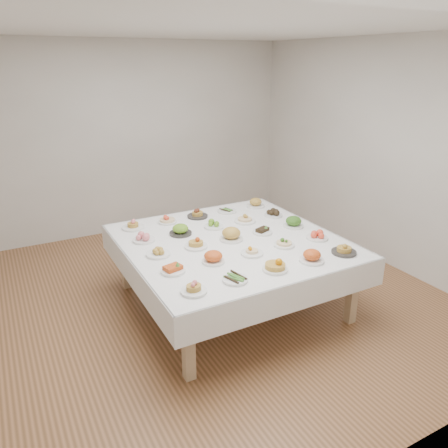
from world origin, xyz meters
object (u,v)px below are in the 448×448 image
dish_12 (231,233)px  dish_24 (256,203)px  dish_0 (194,287)px  display_table (231,246)px

dish_12 → dish_24: 1.14m
dish_12 → dish_0: bearing=-134.5°
display_table → dish_24: 1.15m
dish_0 → dish_24: 2.28m
display_table → dish_12: (0.01, 0.00, 0.14)m
dish_0 → dish_24: bearing=45.2°
display_table → dish_0: bearing=-134.4°
display_table → dish_12: 0.14m
dish_0 → dish_12: 1.15m
dish_0 → dish_24: size_ratio=0.94×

